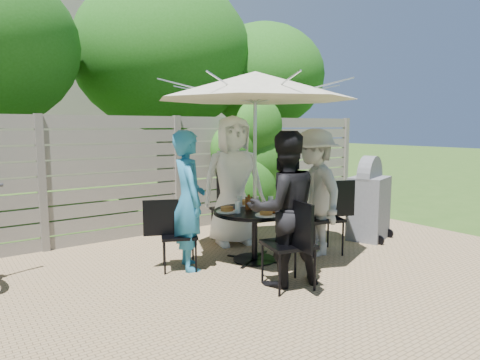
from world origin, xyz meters
TOP-DOWN VIEW (x-y plane):
  - backyard_envelope at (0.09, 10.29)m, footprint 60.00×60.00m
  - patio_table at (0.04, 1.04)m, footprint 1.24×1.24m
  - umbrella at (0.04, 1.04)m, footprint 2.98×2.98m
  - chair_back at (0.31, 1.97)m, footprint 0.54×0.74m
  - person_back at (0.27, 1.84)m, footprint 1.02×0.81m
  - chair_left at (-0.89, 1.31)m, footprint 0.65×0.54m
  - person_left at (-0.76, 1.27)m, footprint 0.55×0.68m
  - chair_front at (-0.23, 0.11)m, footprint 0.56×0.73m
  - person_front at (-0.19, 0.24)m, footprint 0.94×0.82m
  - chair_right at (0.97, 0.77)m, footprint 0.75×0.60m
  - person_right at (0.84, 0.81)m, footprint 0.89×1.20m
  - plate_back at (0.14, 1.38)m, footprint 0.26×0.26m
  - plate_left at (-0.31, 1.14)m, footprint 0.26×0.26m
  - plate_front at (-0.06, 0.69)m, footprint 0.26×0.26m
  - plate_right at (0.38, 0.94)m, footprint 0.26×0.26m
  - plate_extra at (0.13, 0.70)m, footprint 0.24×0.24m
  - glass_back at (0.01, 1.32)m, footprint 0.07×0.07m
  - glass_left at (-0.24, 1.01)m, footprint 0.07×0.07m
  - glass_front at (0.07, 0.76)m, footprint 0.07×0.07m
  - glass_right at (0.32, 1.07)m, footprint 0.07×0.07m
  - syrup_jug at (-0.00, 1.10)m, footprint 0.09×0.09m
  - coffee_cup at (0.20, 1.22)m, footprint 0.08×0.08m
  - bbq_grill at (2.04, 0.87)m, footprint 0.74×0.65m

SIDE VIEW (x-z plane):
  - chair_left at x=-0.89m, z-range -0.17..0.68m
  - chair_front at x=-0.23m, z-range -0.19..0.77m
  - chair_right at x=0.97m, z-range -0.19..0.78m
  - chair_back at x=0.31m, z-range -0.20..0.79m
  - patio_table at x=0.04m, z-range 0.13..0.79m
  - bbq_grill at x=2.04m, z-range -0.06..1.20m
  - plate_back at x=0.14m, z-range 0.65..0.71m
  - plate_left at x=-0.31m, z-range 0.65..0.71m
  - plate_front at x=-0.06m, z-range 0.65..0.71m
  - plate_right at x=0.38m, z-range 0.65..0.71m
  - plate_extra at x=0.13m, z-range 0.65..0.71m
  - coffee_cup at x=0.20m, z-range 0.66..0.78m
  - glass_back at x=0.01m, z-range 0.66..0.80m
  - glass_left at x=-0.24m, z-range 0.66..0.80m
  - glass_front at x=0.07m, z-range 0.66..0.80m
  - glass_right at x=0.32m, z-range 0.66..0.80m
  - syrup_jug at x=0.00m, z-range 0.66..0.82m
  - person_left at x=-0.76m, z-range 0.00..1.64m
  - person_front at x=-0.19m, z-range 0.00..1.64m
  - person_right at x=0.84m, z-range 0.00..1.66m
  - person_back at x=0.27m, z-range 0.00..1.84m
  - umbrella at x=0.04m, z-range 1.00..3.33m
  - backyard_envelope at x=0.09m, z-range 0.11..5.11m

